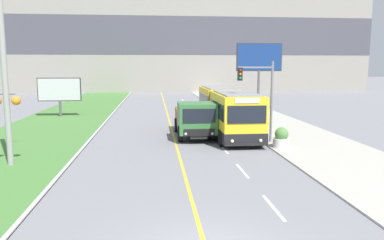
{
  "coord_description": "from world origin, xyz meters",
  "views": [
    {
      "loc": [
        -1.31,
        -8.86,
        4.87
      ],
      "look_at": [
        1.1,
        14.94,
        1.4
      ],
      "focal_mm": 35.0,
      "sensor_mm": 36.0,
      "label": 1
    }
  ],
  "objects": [
    {
      "name": "planter_round_near",
      "position": [
        6.15,
        12.23,
        0.61
      ],
      "size": [
        0.99,
        0.99,
        1.2
      ],
      "color": "silver",
      "rests_on": "sidewalk_right"
    },
    {
      "name": "lane_marking_centre",
      "position": [
        0.41,
        2.89,
        0.0
      ],
      "size": [
        2.88,
        140.0,
        0.01
      ],
      "color": "gold",
      "rests_on": "ground_plane"
    },
    {
      "name": "dump_truck",
      "position": [
        1.43,
        15.85,
        1.27
      ],
      "size": [
        2.51,
        6.41,
        2.49
      ],
      "color": "black",
      "rests_on": "ground_plane"
    },
    {
      "name": "traffic_light_mast",
      "position": [
        5.34,
        13.97,
        3.32
      ],
      "size": [
        2.28,
        0.32,
        5.17
      ],
      "color": "slate",
      "rests_on": "ground_plane"
    },
    {
      "name": "planter_round_third",
      "position": [
        6.35,
        21.17,
        0.63
      ],
      "size": [
        1.08,
        1.08,
        1.26
      ],
      "color": "silver",
      "rests_on": "sidewalk_right"
    },
    {
      "name": "planter_round_far",
      "position": [
        6.38,
        25.64,
        0.58
      ],
      "size": [
        0.95,
        0.95,
        1.13
      ],
      "color": "silver",
      "rests_on": "sidewalk_right"
    },
    {
      "name": "billboard_large",
      "position": [
        9.08,
        27.72,
        5.42
      ],
      "size": [
        4.57,
        0.24,
        7.1
      ],
      "color": "#59595B",
      "rests_on": "ground_plane"
    },
    {
      "name": "city_bus",
      "position": [
        3.96,
        18.05,
        1.61
      ],
      "size": [
        2.73,
        12.4,
        3.16
      ],
      "color": "yellow",
      "rests_on": "ground_plane"
    },
    {
      "name": "utility_pole_near",
      "position": [
        -8.41,
        9.92,
        5.14
      ],
      "size": [
        1.8,
        0.44,
        10.93
      ],
      "color": "#9E9E99",
      "rests_on": "ground_plane"
    },
    {
      "name": "planter_round_second",
      "position": [
        6.35,
        16.7,
        0.6
      ],
      "size": [
        1.03,
        1.03,
        1.18
      ],
      "color": "silver",
      "rests_on": "sidewalk_right"
    },
    {
      "name": "billboard_small",
      "position": [
        -10.35,
        28.1,
        2.55
      ],
      "size": [
        4.06,
        0.24,
        3.75
      ],
      "color": "#59595B",
      "rests_on": "ground_plane"
    },
    {
      "name": "apartment_block_background",
      "position": [
        0.0,
        64.22,
        9.84
      ],
      "size": [
        80.0,
        8.04,
        19.68
      ],
      "color": "gray",
      "rests_on": "ground_plane"
    }
  ]
}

